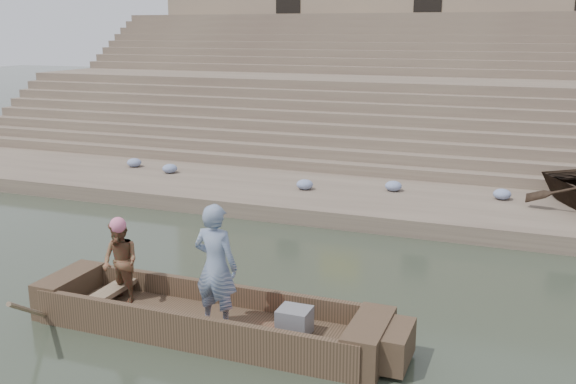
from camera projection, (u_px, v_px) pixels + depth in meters
The scene contains 12 objects.
ground at pixel (274, 353), 9.31m from camera, with size 120.00×120.00×0.00m, color #2D3729.
lower_landing at pixel (393, 204), 16.51m from camera, with size 32.00×4.00×0.40m, color gray.
mid_landing at pixel (439, 120), 23.00m from camera, with size 32.00×3.00×2.80m, color gray.
upper_landing at pixel (464, 73), 29.05m from camera, with size 32.00×3.00×5.20m, color gray.
ghat_steps at pixel (446, 104), 24.44m from camera, with size 32.00×11.00×5.20m.
building_wall at pixel (477, 7), 31.93m from camera, with size 32.00×5.07×11.20m.
main_rowboat at pixel (206, 325), 9.95m from camera, with size 5.00×1.30×0.22m, color brown.
rowboat_trim at pixel (218, 316), 9.82m from camera, with size 6.04×2.63×2.03m.
standing_man at pixel (216, 266), 9.45m from camera, with size 0.69×0.45×1.89m, color navy.
rowing_man at pixel (120, 262), 10.38m from camera, with size 0.66×0.51×1.36m, color #216436.
television at pixel (294, 321), 9.37m from camera, with size 0.46×0.42×0.40m.
cloth_bundles at pixel (290, 178), 17.88m from camera, with size 11.26×1.29×0.26m.
Camera 1 is at (3.22, -7.83, 4.52)m, focal length 40.49 mm.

